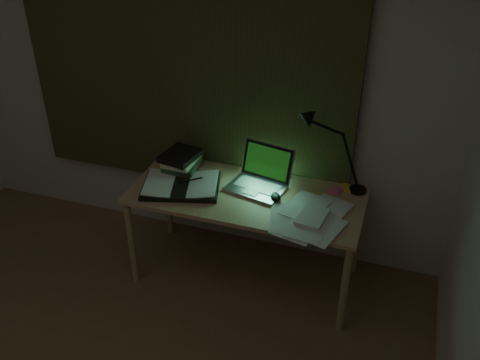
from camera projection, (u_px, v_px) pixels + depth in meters
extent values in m
cube|color=beige|center=(187.00, 68.00, 3.38)|extent=(3.50, 0.00, 2.50)
cube|color=#2D3018|center=(183.00, 39.00, 3.25)|extent=(2.20, 0.06, 2.00)
ellipsoid|color=black|center=(276.00, 197.00, 3.19)|extent=(0.09, 0.11, 0.04)
cube|color=yellow|center=(347.00, 188.00, 3.29)|extent=(0.09, 0.09, 0.02)
cube|color=#F96092|center=(335.00, 190.00, 3.27)|extent=(0.10, 0.10, 0.02)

